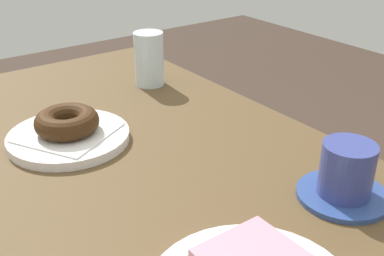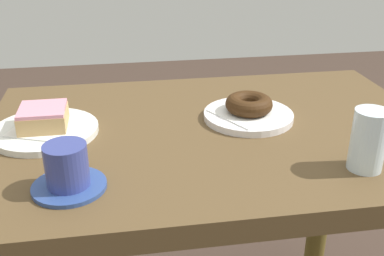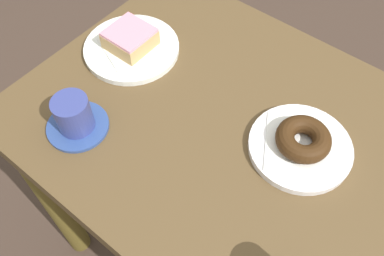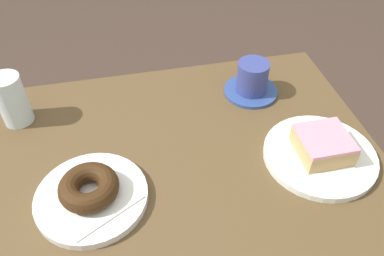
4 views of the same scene
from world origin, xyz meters
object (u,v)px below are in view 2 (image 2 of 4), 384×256
(water_glass, at_px, (368,140))
(coffee_cup, at_px, (67,170))
(donut_glazed_square, at_px, (43,117))
(plate_glazed_square, at_px, (45,131))
(donut_chocolate_ring, at_px, (249,104))
(plate_chocolate_ring, at_px, (248,116))

(water_glass, height_order, coffee_cup, water_glass)
(donut_glazed_square, relative_size, coffee_cup, 0.76)
(plate_glazed_square, bearing_deg, coffee_cup, -73.80)
(coffee_cup, bearing_deg, donut_chocolate_ring, 31.87)
(plate_glazed_square, bearing_deg, donut_glazed_square, 7.13)
(plate_glazed_square, distance_m, donut_glazed_square, 0.03)
(plate_glazed_square, distance_m, plate_chocolate_ring, 0.46)
(plate_glazed_square, xyz_separation_m, donut_chocolate_ring, (0.46, 0.01, 0.03))
(plate_glazed_square, xyz_separation_m, plate_chocolate_ring, (0.46, 0.01, 0.00))
(donut_chocolate_ring, distance_m, coffee_cup, 0.46)
(water_glass, distance_m, coffee_cup, 0.55)
(plate_chocolate_ring, relative_size, water_glass, 1.77)
(plate_glazed_square, bearing_deg, plate_chocolate_ring, 0.86)
(donut_glazed_square, height_order, water_glass, water_glass)
(plate_chocolate_ring, bearing_deg, donut_chocolate_ring, -90.00)
(donut_chocolate_ring, bearing_deg, plate_glazed_square, -179.14)
(donut_chocolate_ring, bearing_deg, water_glass, -59.46)
(donut_glazed_square, xyz_separation_m, coffee_cup, (0.07, -0.24, -0.00))
(plate_glazed_square, distance_m, water_glass, 0.67)
(coffee_cup, bearing_deg, donut_glazed_square, 106.20)
(plate_glazed_square, height_order, donut_glazed_square, donut_glazed_square)
(donut_glazed_square, bearing_deg, plate_chocolate_ring, 0.86)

